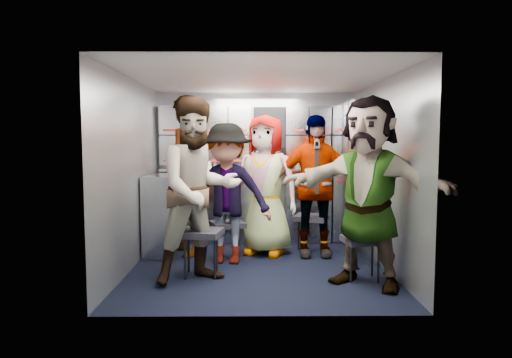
{
  "coord_description": "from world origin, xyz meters",
  "views": [
    {
      "loc": [
        -0.07,
        -5.08,
        1.42
      ],
      "look_at": [
        -0.02,
        0.35,
        0.96
      ],
      "focal_mm": 32.0,
      "sensor_mm": 36.0,
      "label": 1
    }
  ],
  "objects_px": {
    "attendant_arc_a": "(199,190)",
    "attendant_arc_b": "(226,194)",
    "jump_seat_mid_left": "(227,226)",
    "attendant_standing": "(186,175)",
    "attendant_arc_e": "(368,191)",
    "jump_seat_near_left": "(201,235)",
    "attendant_arc_c": "(266,185)",
    "jump_seat_mid_right": "(311,219)",
    "attendant_arc_d": "(314,186)",
    "jump_seat_center": "(265,221)",
    "jump_seat_near_right": "(362,242)"
  },
  "relations": [
    {
      "from": "attendant_arc_a",
      "to": "jump_seat_near_right",
      "type": "bearing_deg",
      "value": -27.22
    },
    {
      "from": "jump_seat_mid_right",
      "to": "jump_seat_center",
      "type": "bearing_deg",
      "value": 170.37
    },
    {
      "from": "jump_seat_near_right",
      "to": "attendant_arc_b",
      "type": "distance_m",
      "value": 1.62
    },
    {
      "from": "attendant_arc_c",
      "to": "attendant_arc_d",
      "type": "xyz_separation_m",
      "value": [
        0.59,
        -0.1,
        -0.0
      ]
    },
    {
      "from": "jump_seat_near_left",
      "to": "attendant_arc_b",
      "type": "xyz_separation_m",
      "value": [
        0.24,
        0.52,
        0.38
      ]
    },
    {
      "from": "attendant_arc_b",
      "to": "attendant_arc_c",
      "type": "height_order",
      "value": "attendant_arc_c"
    },
    {
      "from": "jump_seat_center",
      "to": "jump_seat_mid_right",
      "type": "xyz_separation_m",
      "value": [
        0.59,
        -0.1,
        0.04
      ]
    },
    {
      "from": "jump_seat_mid_left",
      "to": "attendant_arc_a",
      "type": "distance_m",
      "value": 1.06
    },
    {
      "from": "attendant_arc_d",
      "to": "jump_seat_near_right",
      "type": "bearing_deg",
      "value": -69.5
    },
    {
      "from": "jump_seat_near_right",
      "to": "attendant_standing",
      "type": "bearing_deg",
      "value": 150.61
    },
    {
      "from": "jump_seat_near_left",
      "to": "attendant_arc_c",
      "type": "bearing_deg",
      "value": 53.17
    },
    {
      "from": "jump_seat_mid_left",
      "to": "attendant_arc_a",
      "type": "relative_size",
      "value": 0.25
    },
    {
      "from": "attendant_arc_b",
      "to": "attendant_arc_e",
      "type": "distance_m",
      "value": 1.66
    },
    {
      "from": "jump_seat_mid_right",
      "to": "attendant_arc_b",
      "type": "xyz_separation_m",
      "value": [
        -1.05,
        -0.49,
        0.39
      ]
    },
    {
      "from": "attendant_arc_a",
      "to": "attendant_arc_b",
      "type": "bearing_deg",
      "value": 42.98
    },
    {
      "from": "jump_seat_mid_left",
      "to": "attendant_standing",
      "type": "xyz_separation_m",
      "value": [
        -0.53,
        0.24,
        0.59
      ]
    },
    {
      "from": "attendant_arc_b",
      "to": "attendant_arc_c",
      "type": "bearing_deg",
      "value": 49.21
    },
    {
      "from": "attendant_arc_c",
      "to": "jump_seat_near_left",
      "type": "bearing_deg",
      "value": -105.85
    },
    {
      "from": "jump_seat_center",
      "to": "attendant_arc_d",
      "type": "xyz_separation_m",
      "value": [
        0.59,
        -0.28,
        0.48
      ]
    },
    {
      "from": "attendant_arc_a",
      "to": "attendant_arc_b",
      "type": "distance_m",
      "value": 0.75
    },
    {
      "from": "jump_seat_center",
      "to": "attendant_standing",
      "type": "distance_m",
      "value": 1.17
    },
    {
      "from": "jump_seat_center",
      "to": "attendant_arc_d",
      "type": "bearing_deg",
      "value": -25.5
    },
    {
      "from": "jump_seat_mid_left",
      "to": "attendant_arc_a",
      "type": "height_order",
      "value": "attendant_arc_a"
    },
    {
      "from": "attendant_arc_b",
      "to": "attendant_standing",
      "type": "bearing_deg",
      "value": 148.71
    },
    {
      "from": "jump_seat_mid_right",
      "to": "attendant_arc_a",
      "type": "bearing_deg",
      "value": -137.09
    },
    {
      "from": "jump_seat_mid_left",
      "to": "attendant_arc_e",
      "type": "distance_m",
      "value": 1.83
    },
    {
      "from": "jump_seat_near_left",
      "to": "attendant_arc_e",
      "type": "distance_m",
      "value": 1.76
    },
    {
      "from": "attendant_arc_e",
      "to": "attendant_arc_d",
      "type": "bearing_deg",
      "value": 142.6
    },
    {
      "from": "jump_seat_center",
      "to": "attendant_arc_e",
      "type": "height_order",
      "value": "attendant_arc_e"
    },
    {
      "from": "attendant_arc_a",
      "to": "attendant_arc_c",
      "type": "distance_m",
      "value": 1.32
    },
    {
      "from": "jump_seat_near_right",
      "to": "attendant_arc_b",
      "type": "bearing_deg",
      "value": 154.69
    },
    {
      "from": "attendant_standing",
      "to": "attendant_arc_c",
      "type": "height_order",
      "value": "attendant_standing"
    },
    {
      "from": "attendant_standing",
      "to": "attendant_arc_e",
      "type": "distance_m",
      "value": 2.33
    },
    {
      "from": "attendant_arc_a",
      "to": "attendant_arc_e",
      "type": "distance_m",
      "value": 1.66
    },
    {
      "from": "jump_seat_center",
      "to": "jump_seat_near_right",
      "type": "bearing_deg",
      "value": -52.9
    },
    {
      "from": "jump_seat_mid_left",
      "to": "attendant_arc_b",
      "type": "bearing_deg",
      "value": -90.0
    },
    {
      "from": "jump_seat_center",
      "to": "attendant_arc_c",
      "type": "xyz_separation_m",
      "value": [
        0.0,
        -0.18,
        0.48
      ]
    },
    {
      "from": "jump_seat_near_left",
      "to": "attendant_arc_a",
      "type": "xyz_separation_m",
      "value": [
        -0.0,
        -0.18,
        0.49
      ]
    },
    {
      "from": "attendant_arc_c",
      "to": "jump_seat_mid_left",
      "type": "bearing_deg",
      "value": -132.47
    },
    {
      "from": "attendant_arc_d",
      "to": "attendant_arc_e",
      "type": "bearing_deg",
      "value": -72.47
    },
    {
      "from": "jump_seat_mid_left",
      "to": "attendant_standing",
      "type": "bearing_deg",
      "value": 155.06
    },
    {
      "from": "jump_seat_near_left",
      "to": "attendant_arc_c",
      "type": "distance_m",
      "value": 1.25
    },
    {
      "from": "jump_seat_mid_right",
      "to": "attendant_arc_b",
      "type": "bearing_deg",
      "value": -154.88
    },
    {
      "from": "attendant_arc_d",
      "to": "attendant_arc_e",
      "type": "distance_m",
      "value": 1.22
    },
    {
      "from": "jump_seat_near_right",
      "to": "attendant_arc_a",
      "type": "height_order",
      "value": "attendant_arc_a"
    },
    {
      "from": "attendant_standing",
      "to": "attendant_arc_b",
      "type": "xyz_separation_m",
      "value": [
        0.53,
        -0.42,
        -0.18
      ]
    },
    {
      "from": "attendant_standing",
      "to": "attendant_arc_d",
      "type": "bearing_deg",
      "value": 51.39
    },
    {
      "from": "attendant_arc_a",
      "to": "attendant_arc_d",
      "type": "bearing_deg",
      "value": 9.9
    },
    {
      "from": "attendant_arc_e",
      "to": "attendant_arc_a",
      "type": "bearing_deg",
      "value": -150.02
    },
    {
      "from": "jump_seat_center",
      "to": "attendant_arc_b",
      "type": "bearing_deg",
      "value": -128.08
    }
  ]
}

